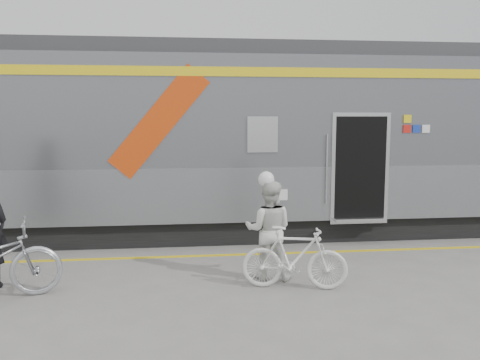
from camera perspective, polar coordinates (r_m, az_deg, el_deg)
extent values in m
plane|color=slate|center=(7.63, -1.00, -12.83)|extent=(90.00, 90.00, 0.00)
cube|color=black|center=(11.66, 0.33, -4.45)|extent=(24.00, 2.70, 0.50)
cube|color=#9EA0A5|center=(11.52, 0.34, -0.55)|extent=(24.00, 3.00, 1.10)
cube|color=slate|center=(11.42, 0.34, 7.68)|extent=(24.00, 3.00, 2.20)
cube|color=#38383A|center=(11.49, 0.35, 13.93)|extent=(24.00, 2.64, 0.30)
cube|color=yellow|center=(9.95, 1.42, 12.05)|extent=(24.00, 0.02, 0.18)
cube|color=#C53A0B|center=(9.83, -9.11, 6.48)|extent=(1.96, 0.01, 2.19)
cube|color=black|center=(9.96, 2.55, 5.13)|extent=(0.55, 0.02, 0.65)
cube|color=black|center=(10.71, 12.97, 1.35)|extent=(1.05, 0.45, 2.10)
cube|color=silver|center=(10.51, 13.36, 1.23)|extent=(1.20, 0.02, 2.25)
cylinder|color=silver|center=(10.27, 9.72, 1.19)|extent=(0.04, 0.04, 1.40)
cube|color=silver|center=(10.63, 13.26, -4.32)|extent=(1.05, 0.25, 0.06)
cube|color=yellow|center=(10.81, 18.29, 6.54)|extent=(0.16, 0.01, 0.16)
cube|color=red|center=(10.82, 18.25, 5.48)|extent=(0.16, 0.01, 0.16)
cube|color=#1835A1|center=(10.90, 19.21, 5.45)|extent=(0.16, 0.01, 0.16)
cube|color=silver|center=(10.99, 20.15, 5.42)|extent=(0.16, 0.01, 0.16)
cube|color=silver|center=(10.14, 4.74, -1.66)|extent=(0.22, 0.01, 0.22)
cube|color=yellow|center=(9.67, -2.26, -8.43)|extent=(24.00, 0.12, 0.01)
imported|color=silver|center=(8.20, 3.25, -5.61)|extent=(0.90, 0.77, 1.59)
imported|color=silver|center=(7.81, 6.13, -8.68)|extent=(1.67, 0.83, 0.97)
sphere|color=white|center=(8.04, 3.30, 0.83)|extent=(0.26, 0.26, 0.26)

